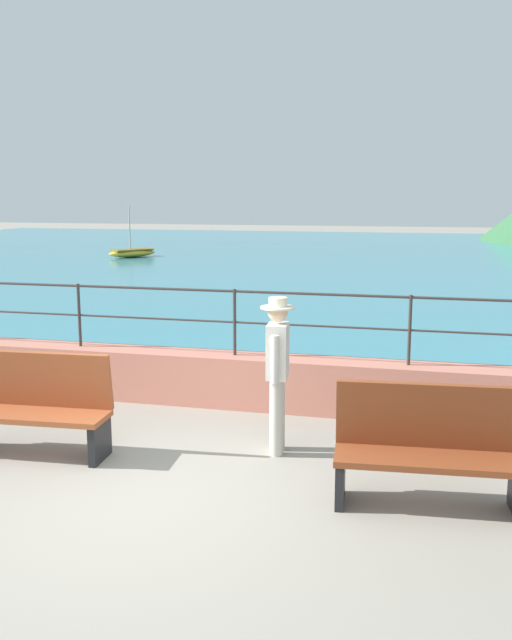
{
  "coord_description": "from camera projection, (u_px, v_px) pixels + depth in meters",
  "views": [
    {
      "loc": [
        2.48,
        -5.55,
        2.83
      ],
      "look_at": [
        0.17,
        3.7,
        1.1
      ],
      "focal_mm": 38.66,
      "sensor_mm": 36.0,
      "label": 1
    }
  ],
  "objects": [
    {
      "name": "ground_plane",
      "position": [
        142.0,
        504.0,
        6.39
      ],
      "size": [
        120.0,
        120.0,
        0.0
      ],
      "primitive_type": "plane",
      "color": "gray"
    },
    {
      "name": "promenade_wall",
      "position": [
        235.0,
        380.0,
        9.39
      ],
      "size": [
        20.0,
        0.56,
        0.7
      ],
      "primitive_type": "cube",
      "color": "tan",
      "rests_on": "ground"
    },
    {
      "name": "person_walking",
      "position": [
        278.0,
        367.0,
        7.53
      ],
      "size": [
        0.38,
        0.57,
        1.75
      ],
      "color": "beige",
      "rests_on": "ground"
    },
    {
      "name": "railing",
      "position": [
        235.0,
        309.0,
        9.21
      ],
      "size": [
        18.44,
        0.04,
        0.9
      ],
      "color": "#383330",
      "rests_on": "promenade_wall"
    },
    {
      "name": "bench_main",
      "position": [
        35.0,
        404.0,
        7.6
      ],
      "size": [
        1.73,
        0.67,
        1.13
      ],
      "color": "#9E4C28",
      "rests_on": "ground"
    },
    {
      "name": "bench_far",
      "position": [
        428.0,
        446.0,
        6.32
      ],
      "size": [
        1.74,
        0.69,
        1.13
      ],
      "color": "brown",
      "rests_on": "ground"
    },
    {
      "name": "boat_0",
      "position": [
        132.0,
        253.0,
        31.45
      ],
      "size": [
        2.12,
        2.37,
        2.31
      ],
      "color": "gold",
      "rests_on": "lake_water"
    },
    {
      "name": "lake_water",
      "position": [
        371.0,
        258.0,
        31.06
      ],
      "size": [
        64.0,
        44.32,
        0.06
      ],
      "primitive_type": "cube",
      "color": "teal",
      "rests_on": "ground"
    }
  ]
}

